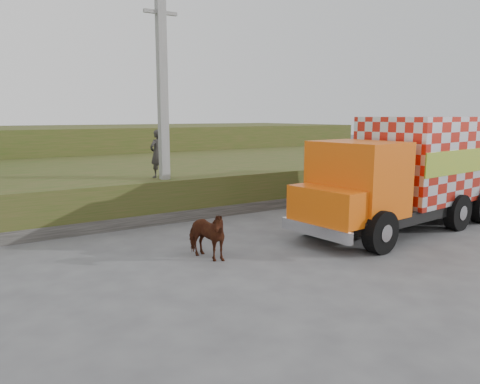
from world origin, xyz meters
TOP-DOWN VIEW (x-y plane):
  - ground at (0.00, 0.00)m, footprint 120.00×120.00m
  - embankment at (0.00, 10.00)m, footprint 40.00×12.00m
  - embankment_far at (0.00, 22.00)m, footprint 40.00×12.00m
  - retaining_strip at (-2.00, 4.20)m, footprint 16.00×0.50m
  - utility_pole at (-1.00, 4.60)m, footprint 1.20×0.30m
  - cargo_truck at (5.50, -0.82)m, footprint 8.55×3.62m
  - cow at (-2.01, -0.27)m, footprint 1.08×1.68m
  - pedestrian at (-1.02, 5.18)m, footprint 0.75×0.63m

SIDE VIEW (x-z plane):
  - ground at x=0.00m, z-range 0.00..0.00m
  - retaining_strip at x=-2.00m, z-range 0.00..0.40m
  - cow at x=-2.01m, z-range 0.00..1.31m
  - embankment at x=0.00m, z-range 0.00..1.50m
  - embankment_far at x=0.00m, z-range 0.00..3.00m
  - cargo_truck at x=5.50m, z-range 0.06..3.77m
  - pedestrian at x=-1.02m, z-range 1.50..3.25m
  - utility_pole at x=-1.00m, z-range 0.08..8.07m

